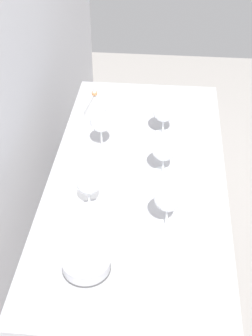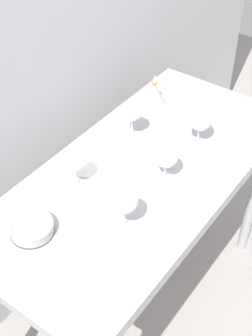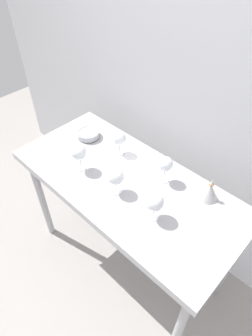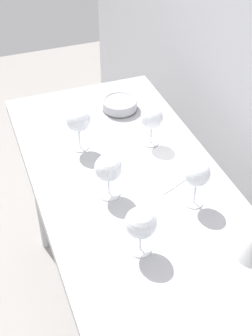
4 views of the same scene
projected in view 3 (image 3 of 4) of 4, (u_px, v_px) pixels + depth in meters
ground_plane at (127, 258)px, 2.27m from camera, size 6.00×6.00×0.00m
back_wall at (187, 87)px, 1.62m from camera, size 3.80×0.04×2.60m
steel_counter at (126, 193)px, 1.72m from camera, size 1.40×0.65×0.90m
wine_glass_far_right at (165, 164)px, 1.56m from camera, size 0.08×0.08×0.17m
wine_glass_near_center at (116, 177)px, 1.51m from camera, size 0.09×0.09×0.16m
wine_glass_near_right at (155, 202)px, 1.39m from camera, size 0.09×0.09×0.16m
wine_glass_far_left at (119, 139)px, 1.75m from camera, size 0.08×0.08×0.16m
wine_glass_near_left at (79, 153)px, 1.63m from camera, size 0.09×0.09×0.17m
tasting_sheet_upper at (136, 164)px, 1.74m from camera, size 0.27×0.28×0.00m
tasting_bowl at (88, 134)px, 1.92m from camera, size 0.15×0.15×0.05m
decanter_funnel at (210, 191)px, 1.52m from camera, size 0.11×0.11×0.14m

